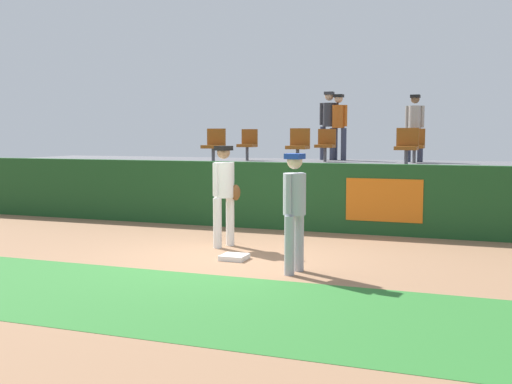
# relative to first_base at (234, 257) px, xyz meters

# --- Properties ---
(ground_plane) EXTENTS (60.00, 60.00, 0.00)m
(ground_plane) POSITION_rel_first_base_xyz_m (-0.22, -0.06, -0.04)
(ground_plane) COLOR #936B4C
(grass_foreground_strip) EXTENTS (18.00, 2.80, 0.01)m
(grass_foreground_strip) POSITION_rel_first_base_xyz_m (-0.22, -2.53, -0.04)
(grass_foreground_strip) COLOR #2D722D
(grass_foreground_strip) RESTS_ON ground_plane
(first_base) EXTENTS (0.40, 0.40, 0.08)m
(first_base) POSITION_rel_first_base_xyz_m (0.00, 0.00, 0.00)
(first_base) COLOR white
(first_base) RESTS_ON ground_plane
(player_fielder_home) EXTENTS (0.48, 0.51, 1.80)m
(player_fielder_home) POSITION_rel_first_base_xyz_m (-0.60, 1.00, 1.00)
(player_fielder_home) COLOR white
(player_fielder_home) RESTS_ON ground_plane
(player_runner_visitor) EXTENTS (0.38, 0.48, 1.72)m
(player_runner_visitor) POSITION_rel_first_base_xyz_m (1.18, -0.59, 0.96)
(player_runner_visitor) COLOR #9EA3AD
(player_runner_visitor) RESTS_ON ground_plane
(field_wall) EXTENTS (18.00, 0.26, 1.41)m
(field_wall) POSITION_rel_first_base_xyz_m (-0.21, 3.33, 0.67)
(field_wall) COLOR #19471E
(field_wall) RESTS_ON ground_plane
(bleacher_platform) EXTENTS (18.00, 4.80, 1.30)m
(bleacher_platform) POSITION_rel_first_base_xyz_m (-0.22, 5.90, 0.61)
(bleacher_platform) COLOR #59595E
(bleacher_platform) RESTS_ON ground_plane
(seat_back_left) EXTENTS (0.44, 0.44, 0.84)m
(seat_back_left) POSITION_rel_first_base_xyz_m (-2.30, 6.57, 1.73)
(seat_back_left) COLOR #4C4C51
(seat_back_left) RESTS_ON bleacher_platform
(seat_back_center) EXTENTS (0.47, 0.44, 0.84)m
(seat_back_center) POSITION_rel_first_base_xyz_m (-0.16, 6.57, 1.73)
(seat_back_center) COLOR #4C4C51
(seat_back_center) RESTS_ON bleacher_platform
(seat_back_right) EXTENTS (0.46, 0.44, 0.84)m
(seat_back_right) POSITION_rel_first_base_xyz_m (2.07, 6.57, 1.73)
(seat_back_right) COLOR #4C4C51
(seat_back_right) RESTS_ON bleacher_platform
(seat_front_left) EXTENTS (0.47, 0.44, 0.84)m
(seat_front_left) POSITION_rel_first_base_xyz_m (-2.48, 4.77, 1.73)
(seat_front_left) COLOR #4C4C51
(seat_front_left) RESTS_ON bleacher_platform
(seat_front_right) EXTENTS (0.48, 0.44, 0.84)m
(seat_front_right) POSITION_rel_first_base_xyz_m (2.10, 4.77, 1.73)
(seat_front_right) COLOR #4C4C51
(seat_front_right) RESTS_ON bleacher_platform
(seat_front_center) EXTENTS (0.47, 0.44, 0.84)m
(seat_front_center) POSITION_rel_first_base_xyz_m (-0.35, 4.77, 1.73)
(seat_front_center) COLOR #4C4C51
(seat_front_center) RESTS_ON bleacher_platform
(spectator_hooded) EXTENTS (0.47, 0.33, 1.69)m
(spectator_hooded) POSITION_rel_first_base_xyz_m (2.00, 7.14, 2.24)
(spectator_hooded) COLOR #33384C
(spectator_hooded) RESTS_ON bleacher_platform
(spectator_capped) EXTENTS (0.49, 0.37, 1.77)m
(spectator_capped) POSITION_rel_first_base_xyz_m (-0.06, 7.54, 2.29)
(spectator_capped) COLOR #33384C
(spectator_capped) RESTS_ON bleacher_platform
(spectator_casual) EXTENTS (0.52, 0.37, 1.85)m
(spectator_casual) POSITION_rel_first_base_xyz_m (-0.34, 7.65, 2.33)
(spectator_casual) COLOR #33384C
(spectator_casual) RESTS_ON bleacher_platform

